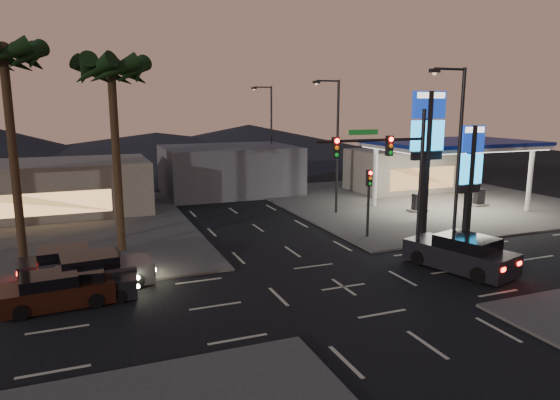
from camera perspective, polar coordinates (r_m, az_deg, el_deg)
name	(u,v)px	position (r m, az deg, el deg)	size (l,w,h in m)	color
ground	(343,287)	(23.33, 7.27, -9.84)	(140.00, 140.00, 0.00)	black
corner_lot_ne	(417,200)	(44.80, 15.43, -0.04)	(24.00, 24.00, 0.12)	#47443F
gas_station	(453,146)	(41.06, 19.13, 5.87)	(12.20, 8.20, 5.47)	silver
convenience_store	(404,170)	(49.65, 13.94, 3.33)	(10.00, 6.00, 4.00)	#726B5B
pylon_sign_tall	(427,136)	(31.21, 16.50, 7.07)	(2.20, 0.35, 9.00)	black
pylon_sign_short	(471,165)	(32.20, 20.95, 3.79)	(1.60, 0.35, 7.00)	black
traffic_signal_mast	(393,165)	(25.69, 12.79, 3.91)	(6.10, 0.39, 8.00)	black
pedestal_signal	(369,192)	(31.11, 10.11, 0.89)	(0.32, 0.39, 4.30)	black
streetlight_near	(456,155)	(26.71, 19.45, 4.88)	(2.14, 0.25, 10.00)	black
streetlight_mid	(335,139)	(37.48, 6.31, 6.96)	(2.14, 0.25, 10.00)	black
streetlight_far	(269,130)	(50.26, -1.21, 7.99)	(2.14, 0.25, 10.00)	black
palm_a	(112,81)	(28.65, -18.68, 12.73)	(4.41, 4.41, 10.86)	black
palm_b	(4,68)	(28.82, -28.97, 13.03)	(4.41, 4.41, 11.46)	black
building_far_west	(38,189)	(41.67, -25.89, 1.17)	(16.00, 8.00, 4.00)	#726B5B
building_far_mid	(229,170)	(47.20, -5.82, 3.46)	(12.00, 9.00, 4.40)	#4C4C51
hill_right	(249,140)	(83.33, -3.58, 6.88)	(50.00, 50.00, 5.00)	black
hill_center	(157,146)	(80.03, -13.90, 6.06)	(60.00, 60.00, 4.00)	black
car_lane_a_front	(86,285)	(23.08, -21.34, -9.06)	(4.37, 2.15, 1.38)	black
car_lane_a_mid	(56,291)	(22.77, -24.21, -9.48)	(4.54, 2.16, 1.44)	black
car_lane_b_front	(96,272)	(24.25, -20.29, -7.78)	(5.06, 2.46, 1.60)	#4D4D4F
car_lane_b_mid	(70,264)	(26.13, -22.92, -6.73)	(4.75, 2.20, 1.52)	black
suv_station	(461,254)	(26.79, 20.00, -5.81)	(3.67, 5.77, 1.80)	black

